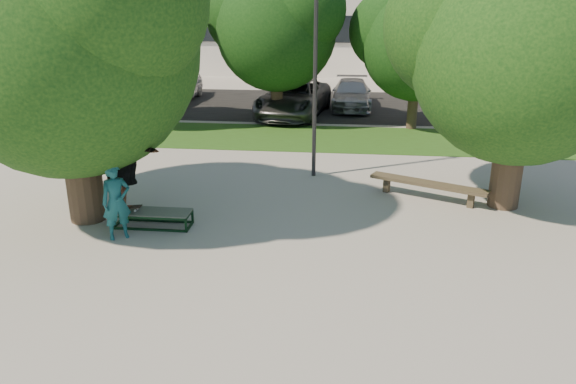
# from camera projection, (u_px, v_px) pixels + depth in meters

# --- Properties ---
(ground) EXTENTS (120.00, 120.00, 0.00)m
(ground) POSITION_uv_depth(u_px,v_px,m) (253.00, 244.00, 12.25)
(ground) COLOR gray
(ground) RESTS_ON ground
(grass_strip) EXTENTS (30.00, 4.00, 0.02)m
(grass_strip) POSITION_uv_depth(u_px,v_px,m) (321.00, 138.00, 21.03)
(grass_strip) COLOR #284A15
(grass_strip) RESTS_ON ground
(asphalt_strip) EXTENTS (40.00, 8.00, 0.01)m
(asphalt_strip) POSITION_uv_depth(u_px,v_px,m) (308.00, 105.00, 27.22)
(asphalt_strip) COLOR black
(asphalt_strip) RESTS_ON ground
(tree_left) EXTENTS (6.96, 5.95, 7.12)m
(tree_left) POSITION_uv_depth(u_px,v_px,m) (63.00, 30.00, 12.21)
(tree_left) COLOR #38281E
(tree_left) RESTS_ON ground
(tree_right) EXTENTS (6.24, 5.33, 6.51)m
(tree_right) POSITION_uv_depth(u_px,v_px,m) (520.00, 42.00, 13.15)
(tree_right) COLOR #38281E
(tree_right) RESTS_ON ground
(bg_tree_left) EXTENTS (5.28, 4.51, 5.77)m
(bg_tree_left) POSITION_uv_depth(u_px,v_px,m) (133.00, 31.00, 22.01)
(bg_tree_left) COLOR #38281E
(bg_tree_left) RESTS_ON ground
(bg_tree_mid) EXTENTS (5.76, 4.92, 6.24)m
(bg_tree_mid) POSITION_uv_depth(u_px,v_px,m) (275.00, 23.00, 22.30)
(bg_tree_mid) COLOR #38281E
(bg_tree_mid) RESTS_ON ground
(bg_tree_right) EXTENTS (5.04, 4.31, 5.43)m
(bg_tree_right) POSITION_uv_depth(u_px,v_px,m) (416.00, 39.00, 21.44)
(bg_tree_right) COLOR #38281E
(bg_tree_right) RESTS_ON ground
(lamppost) EXTENTS (0.25, 0.15, 6.11)m
(lamppost) POSITION_uv_depth(u_px,v_px,m) (315.00, 69.00, 15.76)
(lamppost) COLOR #2D2D30
(lamppost) RESTS_ON ground
(grind_box) EXTENTS (1.80, 0.60, 0.38)m
(grind_box) POSITION_uv_depth(u_px,v_px,m) (153.00, 218.00, 13.14)
(grind_box) COLOR black
(grind_box) RESTS_ON ground
(skater_rig) EXTENTS (2.46, 1.43, 2.02)m
(skater_rig) POSITION_uv_depth(u_px,v_px,m) (121.00, 167.00, 12.79)
(skater_rig) COLOR white
(skater_rig) RESTS_ON grind_box
(bystander) EXTENTS (0.75, 0.69, 1.72)m
(bystander) POSITION_uv_depth(u_px,v_px,m) (116.00, 202.00, 12.30)
(bystander) COLOR #18555B
(bystander) RESTS_ON ground
(bench) EXTENTS (3.00, 1.69, 0.48)m
(bench) POSITION_uv_depth(u_px,v_px,m) (428.00, 185.00, 14.77)
(bench) COLOR #453B29
(bench) RESTS_ON ground
(car_silver_a) EXTENTS (1.79, 4.41, 1.50)m
(car_silver_a) POSITION_uv_depth(u_px,v_px,m) (177.00, 85.00, 28.10)
(car_silver_a) COLOR #B9B8BD
(car_silver_a) RESTS_ON asphalt_strip
(car_dark) EXTENTS (1.87, 4.00, 1.27)m
(car_dark) POSITION_uv_depth(u_px,v_px,m) (294.00, 98.00, 25.35)
(car_dark) COLOR black
(car_dark) RESTS_ON asphalt_strip
(car_grey) EXTENTS (3.28, 5.85, 1.55)m
(car_grey) POSITION_uv_depth(u_px,v_px,m) (294.00, 98.00, 24.66)
(car_grey) COLOR #555459
(car_grey) RESTS_ON asphalt_strip
(car_silver_b) EXTENTS (1.81, 4.44, 1.29)m
(car_silver_b) POSITION_uv_depth(u_px,v_px,m) (352.00, 94.00, 26.38)
(car_silver_b) COLOR #A0A0A4
(car_silver_b) RESTS_ON asphalt_strip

